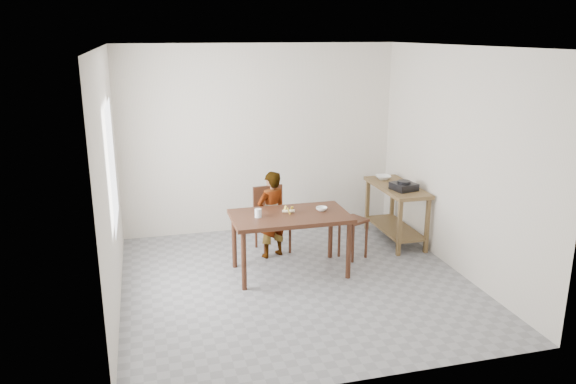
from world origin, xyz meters
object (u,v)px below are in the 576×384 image
object	(u,v)px
prep_counter	(396,213)
child	(271,215)
dining_chair	(273,220)
dining_table	(290,244)
stool	(353,238)

from	to	relation	value
prep_counter	child	xyz separation A→B (m)	(-1.82, -0.13, 0.17)
child	dining_chair	size ratio (longest dim) A/B	1.34
dining_table	prep_counter	bearing A→B (deg)	22.15
dining_table	child	xyz separation A→B (m)	(-0.10, 0.57, 0.20)
stool	child	bearing A→B (deg)	163.11
child	stool	world-z (taller)	child
prep_counter	child	size ratio (longest dim) A/B	1.05
stool	prep_counter	bearing A→B (deg)	28.55
dining_table	child	distance (m)	0.61
prep_counter	stool	bearing A→B (deg)	-151.45
dining_table	dining_chair	bearing A→B (deg)	92.62
prep_counter	child	distance (m)	1.83
child	dining_chair	world-z (taller)	child
dining_table	stool	size ratio (longest dim) A/B	2.64
child	prep_counter	bearing A→B (deg)	161.41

